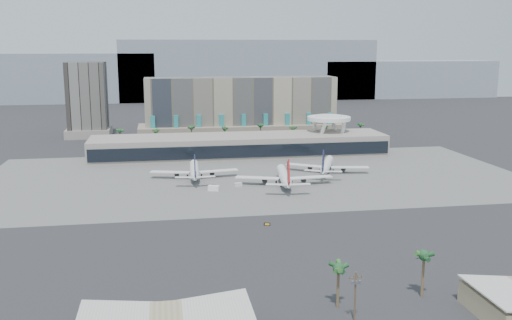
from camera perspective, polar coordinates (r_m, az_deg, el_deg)
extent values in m
plane|color=#232326|center=(226.14, 2.25, -4.75)|extent=(900.00, 900.00, 0.00)
cube|color=#5B5B59|center=(278.49, -0.05, -1.66)|extent=(260.00, 130.00, 0.06)
cube|color=gray|center=(696.86, -20.91, 7.67)|extent=(260.00, 60.00, 55.00)
cube|color=gray|center=(691.24, -0.82, 9.00)|extent=(300.00, 60.00, 70.00)
cube|color=gray|center=(748.69, 14.64, 7.86)|extent=(220.00, 60.00, 45.00)
cube|color=tan|center=(393.73, -1.50, 5.24)|extent=(130.00, 22.00, 42.00)
cube|color=gray|center=(393.78, -1.45, 2.89)|extent=(140.00, 30.00, 10.00)
cube|color=teal|center=(379.52, -10.25, 3.01)|extent=(3.00, 2.00, 18.00)
cube|color=teal|center=(379.61, -7.99, 3.08)|extent=(3.00, 2.00, 18.00)
cube|color=teal|center=(380.29, -5.72, 3.15)|extent=(3.00, 2.00, 18.00)
cube|color=teal|center=(381.56, -3.47, 3.21)|extent=(3.00, 2.00, 18.00)
cube|color=teal|center=(383.41, -1.24, 3.27)|extent=(3.00, 2.00, 18.00)
cube|color=teal|center=(385.83, 0.97, 3.32)|extent=(3.00, 2.00, 18.00)
cube|color=teal|center=(388.82, 3.15, 3.37)|extent=(3.00, 2.00, 18.00)
cube|color=teal|center=(392.37, 5.29, 3.41)|extent=(3.00, 2.00, 18.00)
cube|color=teal|center=(396.44, 7.39, 3.44)|extent=(3.00, 2.00, 18.00)
cube|color=black|center=(417.35, -16.51, 5.81)|extent=(26.00, 26.00, 52.00)
cube|color=#9E978B|center=(419.98, -16.33, 2.69)|extent=(30.00, 30.00, 6.00)
cube|color=#9E978B|center=(330.64, -1.62, 1.45)|extent=(170.00, 32.00, 12.00)
cube|color=black|center=(314.93, -1.22, 0.87)|extent=(168.00, 0.60, 7.00)
cube|color=black|center=(329.48, -1.63, 2.69)|extent=(170.00, 12.00, 2.50)
cylinder|color=white|center=(355.20, 7.96, 2.85)|extent=(6.98, 6.99, 21.89)
cylinder|color=white|center=(351.61, 5.97, 2.81)|extent=(6.98, 6.99, 21.89)
cylinder|color=white|center=(339.50, 6.54, 2.49)|extent=(6.98, 6.99, 21.89)
cylinder|color=white|center=(343.22, 8.59, 2.54)|extent=(6.98, 6.99, 21.89)
cylinder|color=white|center=(346.11, 7.30, 4.15)|extent=(26.00, 26.00, 2.20)
cylinder|color=white|center=(345.95, 7.31, 4.36)|extent=(16.00, 16.00, 1.20)
cylinder|color=brown|center=(363.01, -13.42, 2.03)|extent=(0.70, 0.70, 12.00)
sphere|color=#1F4D27|center=(362.17, -13.46, 2.92)|extent=(2.80, 2.80, 2.80)
cylinder|color=brown|center=(362.14, -9.95, 2.15)|extent=(0.70, 0.70, 12.00)
sphere|color=#1F4D27|center=(361.30, -9.98, 3.04)|extent=(2.80, 2.80, 2.80)
cylinder|color=brown|center=(362.61, -6.47, 2.26)|extent=(0.70, 0.70, 12.00)
sphere|color=#1F4D27|center=(361.77, -6.49, 3.15)|extent=(2.80, 2.80, 2.80)
cylinder|color=brown|center=(364.30, -3.16, 2.35)|extent=(0.70, 0.70, 12.00)
sphere|color=#1F4D27|center=(363.46, -3.17, 3.24)|extent=(2.80, 2.80, 2.80)
cylinder|color=brown|center=(367.52, 0.40, 2.45)|extent=(0.70, 0.70, 12.00)
sphere|color=#1F4D27|center=(366.69, 0.41, 3.33)|extent=(2.80, 2.80, 2.80)
cylinder|color=brown|center=(371.90, 3.75, 2.53)|extent=(0.70, 0.70, 12.00)
sphere|color=#1F4D27|center=(371.08, 3.76, 3.40)|extent=(2.80, 2.80, 2.80)
cylinder|color=brown|center=(377.52, 7.00, 2.60)|extent=(0.70, 0.70, 12.00)
sphere|color=#1F4D27|center=(376.71, 7.02, 3.46)|extent=(2.80, 2.80, 2.80)
cylinder|color=brown|center=(384.66, 10.29, 2.66)|extent=(0.70, 0.70, 12.00)
sphere|color=#1F4D27|center=(383.86, 10.32, 3.50)|extent=(2.80, 2.80, 2.80)
cube|color=silver|center=(124.37, -4.67, -15.52)|extent=(18.65, 22.60, 2.30)
cube|color=silver|center=(148.89, 24.10, -12.06)|extent=(15.55, 20.60, 1.98)
cylinder|color=#4C3826|center=(136.47, 9.88, -13.31)|extent=(0.44, 0.44, 12.00)
cube|color=#4C3826|center=(134.64, 9.95, -11.53)|extent=(3.20, 0.22, 0.22)
cylinder|color=slate|center=(134.44, 9.61, -12.01)|extent=(0.56, 0.56, 0.90)
cylinder|color=slate|center=(134.72, 9.98, -11.98)|extent=(0.56, 0.56, 0.90)
cylinder|color=slate|center=(135.01, 10.35, -11.94)|extent=(0.56, 0.56, 0.90)
cylinder|color=black|center=(134.11, 9.37, -11.49)|extent=(0.12, 0.12, 0.30)
cylinder|color=black|center=(134.99, 10.52, -11.37)|extent=(0.12, 0.12, 0.30)
cylinder|color=white|center=(277.72, -6.18, -0.97)|extent=(5.50, 29.04, 4.24)
cylinder|color=black|center=(277.75, -6.18, -1.00)|extent=(5.39, 28.46, 4.15)
cone|color=white|center=(293.93, -6.24, -0.29)|extent=(4.44, 4.95, 4.24)
cone|color=white|center=(259.42, -6.12, -1.77)|extent=(4.65, 9.71, 4.24)
cube|color=white|center=(276.93, -8.59, -1.20)|extent=(19.51, 8.88, 0.37)
cube|color=white|center=(277.20, -3.77, -1.08)|extent=(19.50, 7.32, 0.37)
cylinder|color=black|center=(277.59, -7.92, -1.37)|extent=(2.51, 4.33, 2.33)
cylinder|color=black|center=(277.79, -4.43, -1.29)|extent=(2.51, 4.33, 2.33)
cube|color=black|center=(256.69, -6.13, -0.65)|extent=(0.95, 9.63, 11.15)
cube|color=white|center=(258.26, -7.17, -1.73)|extent=(8.75, 3.84, 0.26)
cube|color=white|center=(258.38, -5.06, -1.68)|extent=(8.65, 3.13, 0.26)
cylinder|color=black|center=(289.36, -6.21, -1.07)|extent=(0.53, 0.53, 1.69)
cylinder|color=black|center=(277.31, -6.87, -1.63)|extent=(0.74, 0.74, 1.69)
cylinder|color=black|center=(277.39, -5.47, -1.60)|extent=(0.74, 0.74, 1.69)
cylinder|color=white|center=(263.00, 2.80, -1.56)|extent=(8.20, 30.78, 4.47)
cylinder|color=black|center=(263.04, 2.80, -1.60)|extent=(8.04, 30.17, 4.38)
cone|color=white|center=(279.99, 2.47, -0.77)|extent=(5.05, 5.54, 4.47)
cone|color=white|center=(243.84, 3.21, -2.51)|extent=(5.68, 10.53, 4.47)
cube|color=white|center=(261.25, 0.13, -1.79)|extent=(20.45, 10.80, 0.39)
cube|color=white|center=(263.46, 5.48, -1.73)|extent=(20.41, 6.16, 0.39)
cylinder|color=black|center=(262.21, 0.86, -1.99)|extent=(2.99, 4.74, 2.46)
cylinder|color=black|center=(263.82, 4.74, -1.95)|extent=(2.99, 4.74, 2.46)
cube|color=#A01213|center=(240.90, 3.27, -1.27)|extent=(1.81, 10.13, 11.76)
cube|color=white|center=(242.19, 2.06, -2.46)|extent=(9.26, 4.70, 0.28)
cube|color=white|center=(243.17, 4.42, -2.43)|extent=(8.97, 2.60, 0.28)
cylinder|color=black|center=(275.23, 2.57, -1.65)|extent=(0.56, 0.56, 1.79)
cylinder|color=black|center=(262.34, 2.03, -2.29)|extent=(0.78, 0.78, 1.79)
cylinder|color=black|center=(262.98, 3.59, -2.27)|extent=(0.78, 0.78, 1.79)
cylinder|color=white|center=(290.41, 7.11, -0.46)|extent=(14.51, 28.05, 4.19)
cylinder|color=black|center=(290.44, 7.11, -0.49)|extent=(14.22, 27.49, 4.10)
cone|color=white|center=(306.40, 7.40, 0.15)|extent=(5.64, 5.93, 4.19)
cone|color=white|center=(272.37, 6.75, -1.17)|extent=(7.39, 10.30, 4.19)
cube|color=white|center=(290.74, 4.83, -0.52)|extent=(17.97, 13.97, 0.37)
cube|color=white|center=(288.75, 9.36, -0.72)|extent=(19.27, 7.34, 0.37)
cylinder|color=black|center=(291.09, 5.45, -0.73)|extent=(3.69, 4.74, 2.30)
cylinder|color=black|center=(289.64, 8.74, -0.87)|extent=(3.69, 4.74, 2.30)
cube|color=black|center=(269.72, 6.75, -0.11)|extent=(4.02, 9.01, 11.02)
cube|color=white|center=(271.71, 5.74, -1.06)|extent=(8.41, 6.16, 0.26)
cube|color=white|center=(270.84, 7.72, -1.15)|extent=(8.68, 4.24, 0.26)
cylinder|color=black|center=(301.87, 7.29, -0.58)|extent=(0.52, 0.52, 1.67)
cylinder|color=black|center=(290.31, 6.42, -1.04)|extent=(0.73, 0.73, 1.67)
cylinder|color=black|center=(289.73, 7.74, -1.10)|extent=(0.73, 0.73, 1.67)
cube|color=white|center=(251.78, -4.25, -2.83)|extent=(5.32, 3.89, 2.34)
cube|color=silver|center=(258.77, -1.82, -2.48)|extent=(3.83, 2.84, 1.76)
cube|color=black|center=(203.50, 1.11, -6.43)|extent=(2.30, 0.78, 1.04)
cube|color=gold|center=(203.33, 1.12, -6.44)|extent=(1.63, 0.40, 0.62)
cylinder|color=black|center=(203.42, 0.88, -6.50)|extent=(0.12, 0.12, 0.62)
cylinder|color=black|center=(203.71, 1.34, -6.47)|extent=(0.12, 0.12, 0.62)
cylinder|color=brown|center=(142.74, 8.20, -12.49)|extent=(0.70, 0.70, 10.31)
sphere|color=#1F4D27|center=(140.86, 8.26, -10.68)|extent=(2.80, 2.80, 2.80)
cylinder|color=brown|center=(152.40, 16.35, -11.04)|extent=(0.70, 0.70, 11.39)
sphere|color=#1F4D27|center=(150.48, 16.46, -9.14)|extent=(2.80, 2.80, 2.80)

